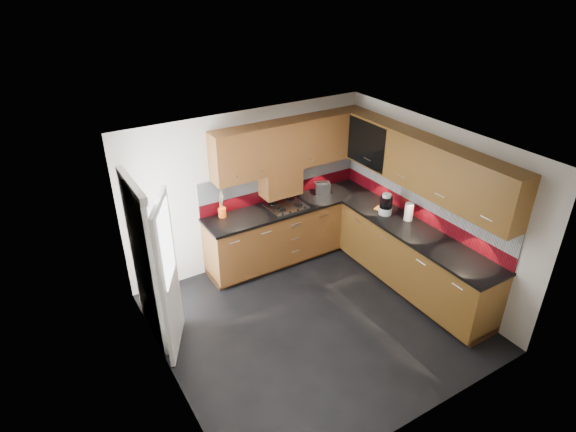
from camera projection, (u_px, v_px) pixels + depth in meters
room at (318, 223)px, 5.63m from camera, size 4.00×3.80×2.64m
base_cabinets at (348, 246)px, 7.16m from camera, size 2.70×3.20×0.95m
countertop at (350, 219)px, 6.91m from camera, size 2.72×3.22×0.04m
backsplash at (353, 191)px, 7.04m from camera, size 2.70×3.20×0.54m
upper_cabinets at (360, 155)px, 6.61m from camera, size 2.50×3.20×0.72m
extractor_hood at (280, 182)px, 7.17m from camera, size 0.60×0.33×0.40m
glass_cabinet at (374, 141)px, 7.03m from camera, size 0.32×0.80×0.66m
back_door at (154, 270)px, 5.60m from camera, size 0.42×1.19×2.04m
gas_hob at (286, 206)px, 7.20m from camera, size 0.56×0.49×0.04m
utensil_pot at (222, 211)px, 6.88m from camera, size 0.11×0.11×0.40m
toaster at (322, 188)px, 7.60m from camera, size 0.27×0.23×0.17m
food_processor at (386, 205)px, 6.93m from camera, size 0.19×0.19×0.32m
paper_towel at (409, 212)px, 6.79m from camera, size 0.16×0.16×0.26m
orange_cloth at (380, 208)px, 7.13m from camera, size 0.17×0.16×0.02m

